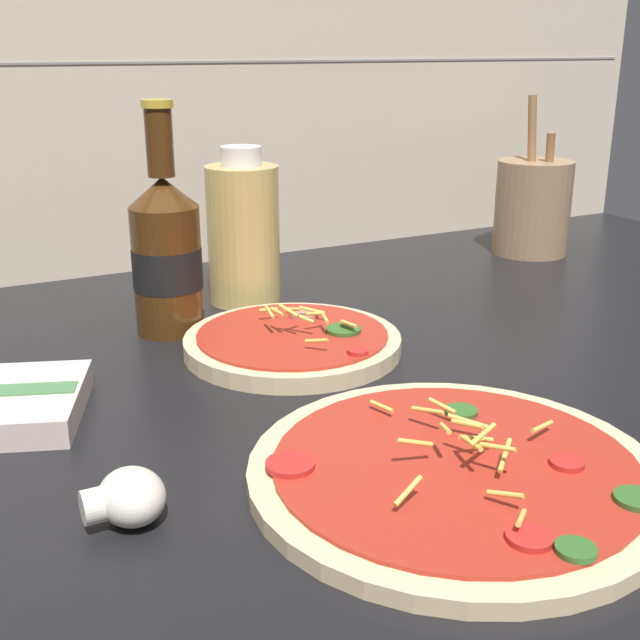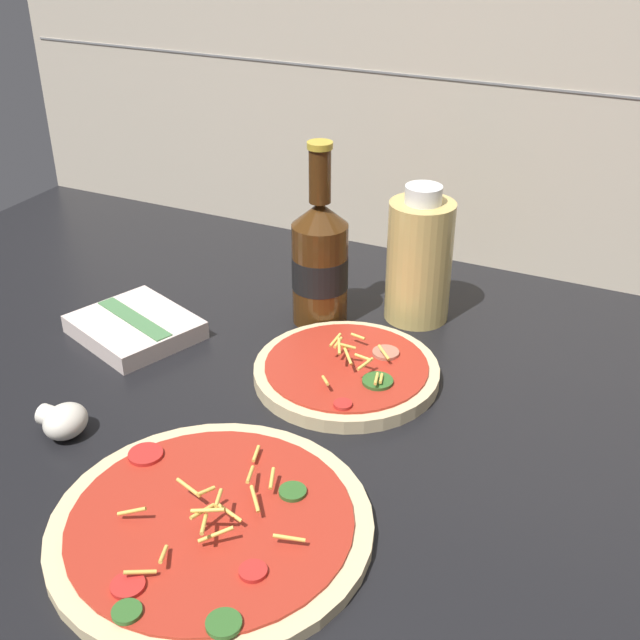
% 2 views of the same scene
% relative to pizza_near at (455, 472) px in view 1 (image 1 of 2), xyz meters
% --- Properties ---
extents(counter_slab, '(1.60, 0.90, 0.03)m').
position_rel_pizza_near_xyz_m(counter_slab, '(0.03, 0.21, -0.02)').
color(counter_slab, black).
rests_on(counter_slab, ground).
extents(tile_backsplash, '(1.60, 0.01, 0.60)m').
position_rel_pizza_near_xyz_m(tile_backsplash, '(0.03, 0.67, 0.27)').
color(tile_backsplash, beige).
rests_on(tile_backsplash, ground).
extents(pizza_near, '(0.30, 0.30, 0.05)m').
position_rel_pizza_near_xyz_m(pizza_near, '(0.00, 0.00, 0.00)').
color(pizza_near, beige).
rests_on(pizza_near, counter_slab).
extents(pizza_far, '(0.22, 0.22, 0.05)m').
position_rel_pizza_near_xyz_m(pizza_far, '(0.01, 0.29, 0.00)').
color(pizza_far, beige).
rests_on(pizza_far, counter_slab).
extents(beer_bottle, '(0.07, 0.07, 0.25)m').
position_rel_pizza_near_xyz_m(beer_bottle, '(-0.08, 0.40, 0.08)').
color(beer_bottle, '#47280F').
rests_on(beer_bottle, counter_slab).
extents(oil_bottle, '(0.09, 0.09, 0.19)m').
position_rel_pizza_near_xyz_m(oil_bottle, '(0.03, 0.47, 0.08)').
color(oil_bottle, '#D6B766').
rests_on(oil_bottle, counter_slab).
extents(mushroom_left, '(0.05, 0.05, 0.04)m').
position_rel_pizza_near_xyz_m(mushroom_left, '(-0.22, 0.06, 0.01)').
color(mushroom_left, white).
rests_on(mushroom_left, counter_slab).
extents(utensil_crock, '(0.11, 0.11, 0.23)m').
position_rel_pizza_near_xyz_m(utensil_crock, '(0.50, 0.50, 0.06)').
color(utensil_crock, '#9E7A56').
rests_on(utensil_crock, counter_slab).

